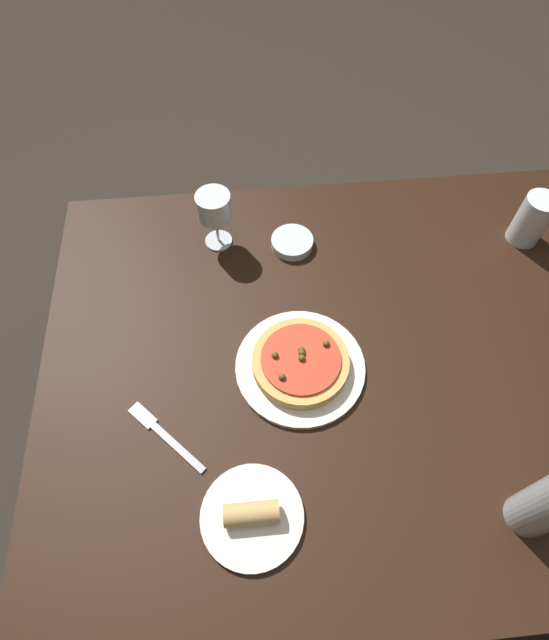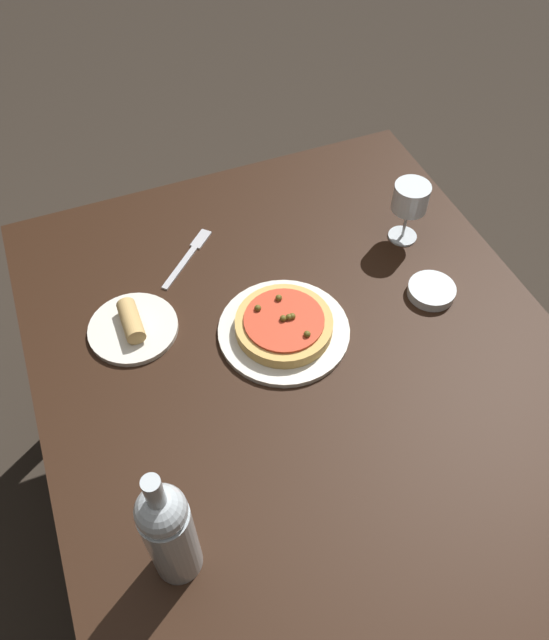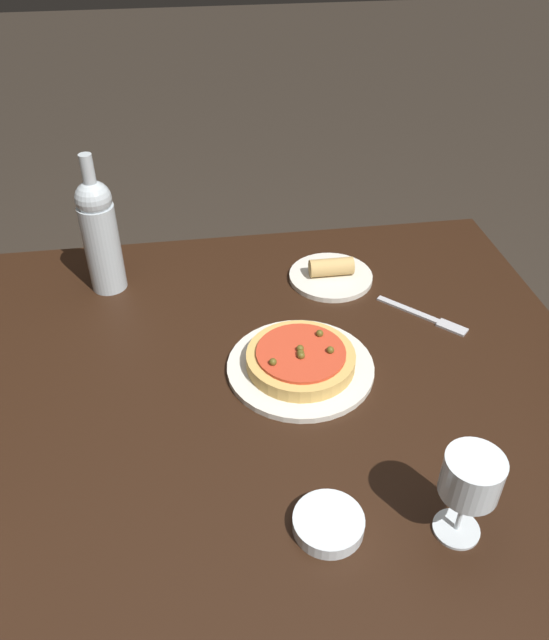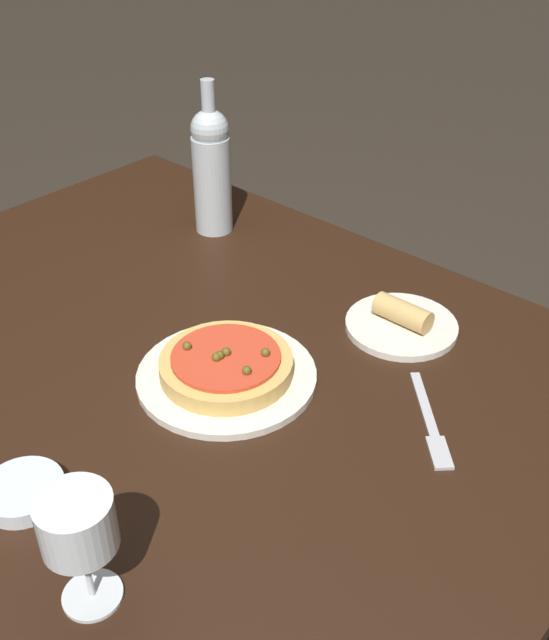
% 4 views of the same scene
% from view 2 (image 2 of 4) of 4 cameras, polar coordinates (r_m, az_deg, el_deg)
% --- Properties ---
extents(ground_plane, '(14.00, 14.00, 0.00)m').
position_cam_2_polar(ground_plane, '(1.88, 2.38, -16.88)').
color(ground_plane, '#2D261E').
extents(dining_table, '(1.31, 1.05, 0.72)m').
position_cam_2_polar(dining_table, '(1.30, 3.30, -6.53)').
color(dining_table, black).
rests_on(dining_table, ground_plane).
extents(dinner_plate, '(0.27, 0.27, 0.01)m').
position_cam_2_polar(dinner_plate, '(1.29, 0.86, -0.99)').
color(dinner_plate, silver).
rests_on(dinner_plate, dining_table).
extents(pizza, '(0.20, 0.20, 0.04)m').
position_cam_2_polar(pizza, '(1.27, 0.87, -0.38)').
color(pizza, tan).
rests_on(pizza, dinner_plate).
extents(wine_glass, '(0.08, 0.08, 0.15)m').
position_cam_2_polar(wine_glass, '(1.43, 12.32, 10.70)').
color(wine_glass, silver).
rests_on(wine_glass, dining_table).
extents(wine_bottle, '(0.08, 0.08, 0.30)m').
position_cam_2_polar(wine_bottle, '(0.96, -9.64, -18.54)').
color(wine_bottle, '#B2BCC1').
rests_on(wine_bottle, dining_table).
extents(side_bowl, '(0.10, 0.10, 0.02)m').
position_cam_2_polar(side_bowl, '(1.39, 14.15, 2.62)').
color(side_bowl, silver).
rests_on(side_bowl, dining_table).
extents(fork, '(0.15, 0.16, 0.00)m').
position_cam_2_polar(fork, '(1.45, -7.78, 5.94)').
color(fork, '#B7B7BC').
rests_on(fork, dining_table).
extents(side_plate, '(0.19, 0.19, 0.05)m').
position_cam_2_polar(side_plate, '(1.32, -12.84, -0.57)').
color(side_plate, silver).
rests_on(side_plate, dining_table).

